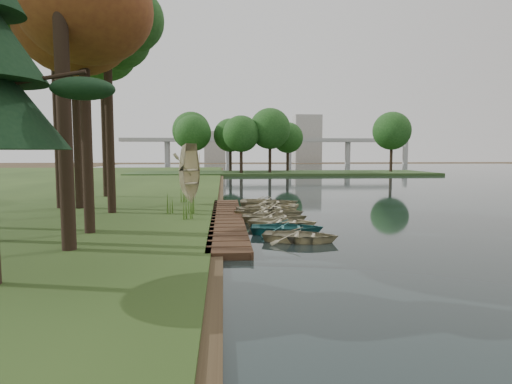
{
  "coord_description": "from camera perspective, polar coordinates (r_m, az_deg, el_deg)",
  "views": [
    {
      "loc": [
        -1.77,
        -21.66,
        3.52
      ],
      "look_at": [
        -0.0,
        1.55,
        1.43
      ],
      "focal_mm": 30.0,
      "sensor_mm": 36.0,
      "label": 1
    }
  ],
  "objects": [
    {
      "name": "building_b",
      "position": [
        166.71,
        -5.49,
        5.97
      ],
      "size": [
        8.0,
        8.0,
        12.0
      ],
      "primitive_type": "cube",
      "color": "#A5A5A0",
      "rests_on": "ground"
    },
    {
      "name": "tree_4",
      "position": [
        25.39,
        -19.3,
        20.01
      ],
      "size": [
        4.56,
        4.56,
        11.91
      ],
      "color": "black",
      "rests_on": "bank"
    },
    {
      "name": "rowboat_8",
      "position": [
        29.23,
        0.87,
        -1.06
      ],
      "size": [
        3.49,
        2.87,
        0.63
      ],
      "primitive_type": "imported",
      "rotation": [
        0.0,
        0.0,
        1.32
      ],
      "color": "tan",
      "rests_on": "water"
    },
    {
      "name": "tree_6",
      "position": [
        34.7,
        -19.79,
        15.83
      ],
      "size": [
        4.44,
        4.44,
        11.85
      ],
      "color": "black",
      "rests_on": "bank"
    },
    {
      "name": "ground",
      "position": [
        22.01,
        0.31,
        -4.06
      ],
      "size": [
        300.0,
        300.0,
        0.0
      ],
      "primitive_type": "plane",
      "color": "#3D2F1D"
    },
    {
      "name": "peninsula",
      "position": [
        72.39,
        3.41,
        2.52
      ],
      "size": [
        50.0,
        14.0,
        0.45
      ],
      "primitive_type": "cube",
      "color": "#2C451F",
      "rests_on": "ground"
    },
    {
      "name": "rowboat_7",
      "position": [
        27.63,
        1.76,
        -1.26
      ],
      "size": [
        3.81,
        2.73,
        0.79
      ],
      "primitive_type": "imported",
      "rotation": [
        0.0,
        0.0,
        1.56
      ],
      "color": "tan",
      "rests_on": "water"
    },
    {
      "name": "tree_5",
      "position": [
        29.05,
        -25.47,
        21.67
      ],
      "size": [
        6.11,
        6.11,
        14.4
      ],
      "color": "black",
      "rests_on": "bank"
    },
    {
      "name": "tree_2",
      "position": [
        19.35,
        -22.15,
        21.3
      ],
      "size": [
        4.59,
        4.59,
        10.75
      ],
      "color": "black",
      "rests_on": "bank"
    },
    {
      "name": "rowboat_0",
      "position": [
        17.05,
        5.95,
        -5.57
      ],
      "size": [
        3.48,
        2.93,
        0.62
      ],
      "primitive_type": "imported",
      "rotation": [
        0.0,
        0.0,
        1.27
      ],
      "color": "tan",
      "rests_on": "water"
    },
    {
      "name": "rowboat_5",
      "position": [
        24.71,
        1.79,
        -2.02
      ],
      "size": [
        4.27,
        3.47,
        0.78
      ],
      "primitive_type": "imported",
      "rotation": [
        0.0,
        0.0,
        1.8
      ],
      "color": "tan",
      "rests_on": "water"
    },
    {
      "name": "reeds_0",
      "position": [
        21.32,
        -9.17,
        -2.21
      ],
      "size": [
        0.6,
        0.6,
        1.03
      ],
      "primitive_type": "cone",
      "color": "#3F661E",
      "rests_on": "bank"
    },
    {
      "name": "bridge",
      "position": [
        142.4,
        1.33,
        6.57
      ],
      "size": [
        95.9,
        4.0,
        8.6
      ],
      "color": "#A5A5A0",
      "rests_on": "ground"
    },
    {
      "name": "far_trees",
      "position": [
        72.0,
        0.78,
        7.45
      ],
      "size": [
        45.6,
        5.6,
        8.8
      ],
      "color": "black",
      "rests_on": "peninsula"
    },
    {
      "name": "reeds_3",
      "position": [
        28.95,
        -9.74,
        -0.42
      ],
      "size": [
        0.6,
        0.6,
        0.91
      ],
      "primitive_type": "cone",
      "color": "#3F661E",
      "rests_on": "bank"
    },
    {
      "name": "rowboat_1",
      "position": [
        18.62,
        4.17,
        -4.59
      ],
      "size": [
        3.42,
        2.63,
        0.66
      ],
      "primitive_type": "imported",
      "rotation": [
        0.0,
        0.0,
        1.45
      ],
      "color": "#297272",
      "rests_on": "water"
    },
    {
      "name": "rowboat_6",
      "position": [
        25.83,
        2.46,
        -1.79
      ],
      "size": [
        4.01,
        3.39,
        0.71
      ],
      "primitive_type": "imported",
      "rotation": [
        0.0,
        0.0,
        1.89
      ],
      "color": "tan",
      "rests_on": "water"
    },
    {
      "name": "stored_rowboat",
      "position": [
        27.62,
        -8.7,
        -0.78
      ],
      "size": [
        4.73,
        4.39,
        0.8
      ],
      "primitive_type": "imported",
      "rotation": [
        3.14,
        0.0,
        1.01
      ],
      "color": "tan",
      "rests_on": "bank"
    },
    {
      "name": "reeds_2",
      "position": [
        23.3,
        -8.77,
        -1.63
      ],
      "size": [
        0.6,
        0.6,
        0.99
      ],
      "primitive_type": "cone",
      "color": "#3F661E",
      "rests_on": "bank"
    },
    {
      "name": "rowboat_4",
      "position": [
        23.23,
        1.8,
        -2.5
      ],
      "size": [
        4.27,
        3.52,
        0.77
      ],
      "primitive_type": "imported",
      "rotation": [
        0.0,
        0.0,
        1.31
      ],
      "color": "tan",
      "rests_on": "water"
    },
    {
      "name": "reeds_1",
      "position": [
        23.52,
        -11.39,
        -1.58
      ],
      "size": [
        0.6,
        0.6,
        1.02
      ],
      "primitive_type": "cone",
      "color": "#3F661E",
      "rests_on": "bank"
    },
    {
      "name": "rowboat_3",
      "position": [
        21.71,
        2.52,
        -3.15
      ],
      "size": [
        3.59,
        2.79,
        0.68
      ],
      "primitive_type": "imported",
      "rotation": [
        0.0,
        0.0,
        1.43
      ],
      "color": "tan",
      "rests_on": "water"
    },
    {
      "name": "building_a",
      "position": [
        164.84,
        6.81,
        7.01
      ],
      "size": [
        10.0,
        8.0,
        18.0
      ],
      "primitive_type": "cube",
      "color": "#A5A5A0",
      "rests_on": "ground"
    },
    {
      "name": "boardwalk",
      "position": [
        21.92,
        -3.87,
        -3.72
      ],
      "size": [
        1.6,
        16.0,
        0.3
      ],
      "primitive_type": "cube",
      "color": "#382415",
      "rests_on": "ground"
    },
    {
      "name": "tree_3",
      "position": [
        28.35,
        -23.23,
        20.73
      ],
      "size": [
        5.2,
        5.2,
        13.35
      ],
      "color": "black",
      "rests_on": "bank"
    },
    {
      "name": "rowboat_2",
      "position": [
        20.15,
        3.58,
        -3.83
      ],
      "size": [
        3.74,
        3.12,
        0.67
      ],
      "primitive_type": "imported",
      "rotation": [
        0.0,
        0.0,
        1.28
      ],
      "color": "tan",
      "rests_on": "water"
    }
  ]
}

